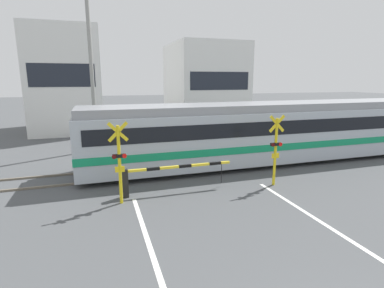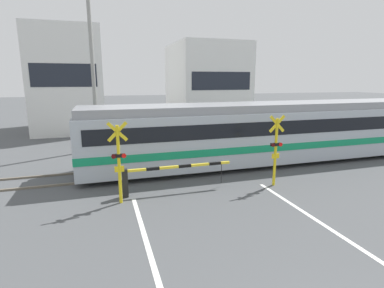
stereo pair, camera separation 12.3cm
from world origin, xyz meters
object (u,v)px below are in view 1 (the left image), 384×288
at_px(crossing_barrier_near, 157,174).
at_px(crossing_signal_right, 276,147).
at_px(commuter_train, 271,130).
at_px(crossing_signal_left, 119,159).
at_px(crossing_barrier_far, 196,140).
at_px(pedestrian, 172,134).

relative_size(crossing_barrier_near, crossing_signal_right, 1.47).
xyz_separation_m(commuter_train, crossing_signal_left, (-7.82, -3.17, -0.07)).
distance_m(crossing_barrier_near, crossing_barrier_far, 6.46).
bearing_deg(pedestrian, crossing_barrier_far, -56.83).
bearing_deg(crossing_barrier_far, commuter_train, -42.41).
bearing_deg(crossing_signal_left, commuter_train, 22.05).
bearing_deg(crossing_barrier_near, crossing_signal_left, -159.60).
xyz_separation_m(commuter_train, crossing_barrier_far, (-3.12, 2.85, -0.87)).
xyz_separation_m(crossing_barrier_near, pedestrian, (2.32, 7.10, 0.13)).
height_order(commuter_train, crossing_barrier_near, commuter_train).
distance_m(crossing_barrier_far, crossing_signal_left, 7.68).
relative_size(commuter_train, pedestrian, 12.10).
xyz_separation_m(crossing_barrier_near, crossing_signal_left, (-1.34, -0.50, 0.80)).
height_order(crossing_signal_right, pedestrian, crossing_signal_right).
bearing_deg(crossing_signal_left, crossing_barrier_far, 52.05).
height_order(crossing_signal_left, crossing_signal_right, same).
relative_size(crossing_barrier_far, crossing_signal_right, 1.47).
bearing_deg(commuter_train, crossing_barrier_far, 137.59).
height_order(commuter_train, crossing_signal_left, commuter_train).
bearing_deg(crossing_barrier_far, crossing_signal_left, -127.95).
bearing_deg(pedestrian, commuter_train, -46.84).
bearing_deg(crossing_signal_right, commuter_train, 60.67).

